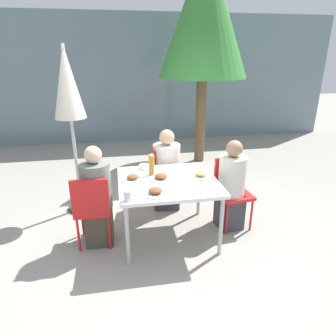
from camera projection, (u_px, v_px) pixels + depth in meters
ground_plane at (168, 236)px, 3.72m from camera, size 24.00×24.00×0.00m
building_facade at (136, 80)px, 7.31m from camera, size 10.00×0.20×3.00m
dining_table at (168, 185)px, 3.47m from camera, size 1.13×1.03×0.75m
chair_left at (92, 206)px, 3.34m from camera, size 0.41×0.41×0.89m
person_left at (97, 199)px, 3.41m from camera, size 0.34×0.34×1.20m
chair_right at (232, 186)px, 3.83m from camera, size 0.44×0.44×0.89m
person_right at (231, 188)px, 3.73m from camera, size 0.33×0.33×1.16m
chair_far at (161, 172)px, 4.29m from camera, size 0.46×0.46×0.89m
person_far at (167, 172)px, 4.25m from camera, size 0.38×0.38×1.16m
closed_umbrella at (68, 90)px, 3.75m from camera, size 0.40×0.40×2.23m
plate_0 at (155, 192)px, 3.10m from camera, size 0.26×0.26×0.07m
plate_1 at (133, 178)px, 3.44m from camera, size 0.24×0.24×0.07m
plate_2 at (161, 177)px, 3.46m from camera, size 0.26×0.26×0.07m
plate_3 at (201, 175)px, 3.53m from camera, size 0.24×0.24×0.07m
bottle at (152, 165)px, 3.56m from camera, size 0.07×0.07×0.26m
drinking_cup at (128, 196)px, 2.96m from camera, size 0.08×0.08×0.11m
salad_bowl at (145, 167)px, 3.78m from camera, size 0.16×0.16×0.05m
tree_behind_left at (205, 12)px, 5.30m from camera, size 1.65×1.65×3.94m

